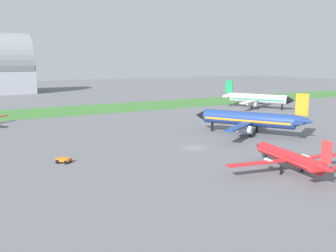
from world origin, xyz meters
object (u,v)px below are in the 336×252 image
(airplane_foreground_turboprop, at_px, (290,157))
(baggage_cart_near_gate, at_px, (64,160))
(airplane_midfield_jet, at_px, (250,119))
(airplane_parked_jet_far, at_px, (257,99))

(airplane_foreground_turboprop, height_order, baggage_cart_near_gate, airplane_foreground_turboprop)
(airplane_foreground_turboprop, bearing_deg, airplane_midfield_jet, -20.46)
(airplane_midfield_jet, distance_m, baggage_cart_near_gate, 47.48)
(airplane_midfield_jet, relative_size, airplane_parked_jet_far, 1.00)
(airplane_foreground_turboprop, distance_m, baggage_cart_near_gate, 39.50)
(airplane_midfield_jet, bearing_deg, airplane_foreground_turboprop, 118.94)
(airplane_foreground_turboprop, relative_size, baggage_cart_near_gate, 7.86)
(airplane_parked_jet_far, distance_m, airplane_foreground_turboprop, 86.21)
(airplane_midfield_jet, height_order, baggage_cart_near_gate, airplane_midfield_jet)
(airplane_parked_jet_far, bearing_deg, baggage_cart_near_gate, -90.77)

